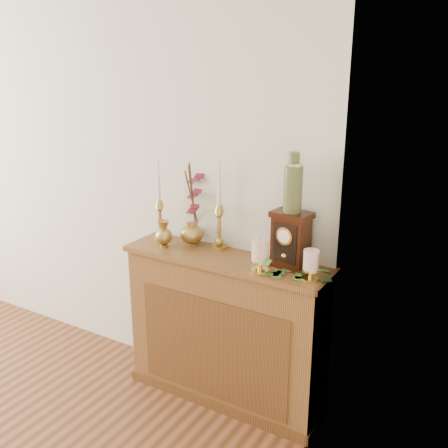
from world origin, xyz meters
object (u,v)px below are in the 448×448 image
Objects in this scene: bud_vase at (164,234)px; mantel_clock at (291,240)px; ginger_jar at (195,206)px; candlestick_left at (160,213)px; candlestick_center at (219,220)px; ceramic_vase at (293,186)px.

mantel_clock is (0.77, 0.11, 0.07)m from bud_vase.
ginger_jar is at bearing -176.61° from mantel_clock.
candlestick_left is at bearing -172.03° from mantel_clock.
mantel_clock is (0.47, -0.03, -0.03)m from candlestick_center.
candlestick_left is 1.65× the size of mantel_clock.
bud_vase is at bearing -126.15° from ginger_jar.
candlestick_center is 0.54m from ceramic_vase.
candlestick_left is 3.10× the size of bud_vase.
candlestick_left is at bearing 134.83° from bud_vase.
ginger_jar is (0.22, 0.05, 0.06)m from candlestick_left.
candlestick_center is 0.35m from bud_vase.
candlestick_center is 3.35× the size of bud_vase.
candlestick_left is 0.99× the size of ginger_jar.
candlestick_center is 1.07× the size of ginger_jar.
ginger_jar is at bearing 13.38° from candlestick_left.
ceramic_vase is (0.87, 0.01, 0.28)m from candlestick_left.
ginger_jar is at bearing 175.97° from ceramic_vase.
bud_vase is 0.86m from ceramic_vase.
candlestick_left is 0.93× the size of candlestick_center.
bud_vase is 0.52× the size of ceramic_vase.
ceramic_vase is (0.00, 0.00, 0.30)m from mantel_clock.
candlestick_left is 0.92m from ceramic_vase.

